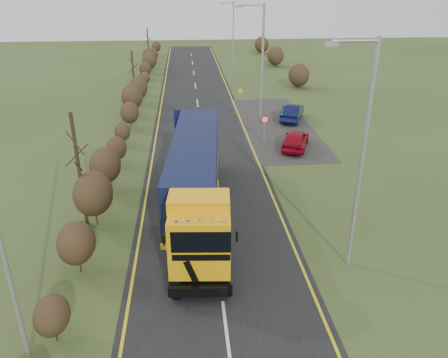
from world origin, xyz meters
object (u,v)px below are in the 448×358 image
streetlight_near (360,151)px  speed_sign (265,124)px  car_red_hatchback (296,139)px  car_blue_sedan (292,112)px  lorry (196,177)px

streetlight_near → speed_sign: size_ratio=4.47×
car_red_hatchback → car_blue_sedan: bearing=-80.3°
lorry → streetlight_near: size_ratio=1.49×
lorry → streetlight_near: (6.47, -4.97, 3.14)m
car_blue_sedan → speed_sign: (-3.56, -5.74, 0.79)m
lorry → car_red_hatchback: 12.48m
speed_sign → car_red_hatchback: bearing=-33.8°
lorry → speed_sign: (5.58, 11.12, -0.76)m
lorry → speed_sign: lorry is taller
lorry → car_blue_sedan: size_ratio=3.29×
car_red_hatchback → lorry: bearing=72.5°
car_red_hatchback → speed_sign: bearing=-12.8°
car_red_hatchback → speed_sign: size_ratio=1.94×
car_red_hatchback → streetlight_near: bearing=106.2°
car_blue_sedan → streetlight_near: 22.48m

